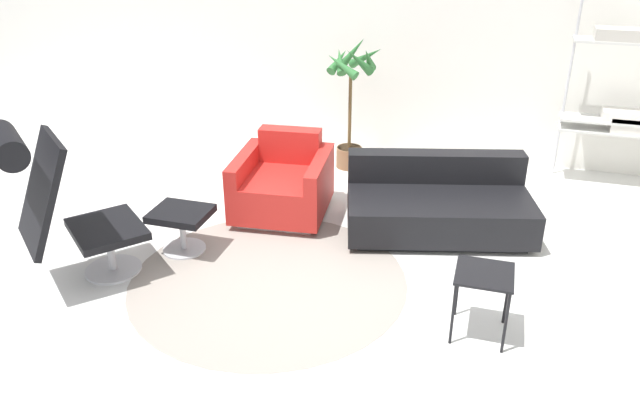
{
  "coord_description": "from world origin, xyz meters",
  "views": [
    {
      "loc": [
        1.32,
        -4.15,
        2.65
      ],
      "look_at": [
        0.06,
        0.08,
        0.55
      ],
      "focal_mm": 35.0,
      "sensor_mm": 36.0,
      "label": 1
    }
  ],
  "objects_px": {
    "shelf_unit": "(632,100)",
    "couch_low": "(438,206)",
    "lounge_chair": "(53,193)",
    "side_table": "(484,281)",
    "potted_plant": "(352,101)",
    "ottoman": "(182,221)",
    "armchair_red": "(283,186)"
  },
  "relations": [
    {
      "from": "ottoman",
      "to": "potted_plant",
      "type": "height_order",
      "value": "potted_plant"
    },
    {
      "from": "lounge_chair",
      "to": "armchair_red",
      "type": "bearing_deg",
      "value": 94.45
    },
    {
      "from": "couch_low",
      "to": "armchair_red",
      "type": "bearing_deg",
      "value": -11.67
    },
    {
      "from": "potted_plant",
      "to": "lounge_chair",
      "type": "bearing_deg",
      "value": -117.23
    },
    {
      "from": "armchair_red",
      "to": "potted_plant",
      "type": "height_order",
      "value": "potted_plant"
    },
    {
      "from": "couch_low",
      "to": "side_table",
      "type": "bearing_deg",
      "value": 93.06
    },
    {
      "from": "ottoman",
      "to": "side_table",
      "type": "distance_m",
      "value": 2.5
    },
    {
      "from": "lounge_chair",
      "to": "armchair_red",
      "type": "height_order",
      "value": "lounge_chair"
    },
    {
      "from": "ottoman",
      "to": "shelf_unit",
      "type": "bearing_deg",
      "value": 34.55
    },
    {
      "from": "ottoman",
      "to": "side_table",
      "type": "xyz_separation_m",
      "value": [
        2.45,
        -0.45,
        0.14
      ]
    },
    {
      "from": "armchair_red",
      "to": "couch_low",
      "type": "xyz_separation_m",
      "value": [
        1.43,
        0.07,
        -0.04
      ]
    },
    {
      "from": "side_table",
      "to": "shelf_unit",
      "type": "height_order",
      "value": "shelf_unit"
    },
    {
      "from": "lounge_chair",
      "to": "ottoman",
      "type": "bearing_deg",
      "value": 90.0
    },
    {
      "from": "side_table",
      "to": "potted_plant",
      "type": "height_order",
      "value": "potted_plant"
    },
    {
      "from": "armchair_red",
      "to": "couch_low",
      "type": "bearing_deg",
      "value": 177.23
    },
    {
      "from": "potted_plant",
      "to": "shelf_unit",
      "type": "xyz_separation_m",
      "value": [
        2.76,
        0.31,
        0.16
      ]
    },
    {
      "from": "ottoman",
      "to": "potted_plant",
      "type": "relative_size",
      "value": 0.33
    },
    {
      "from": "shelf_unit",
      "to": "couch_low",
      "type": "bearing_deg",
      "value": -137.3
    },
    {
      "from": "armchair_red",
      "to": "side_table",
      "type": "bearing_deg",
      "value": 138.45
    },
    {
      "from": "lounge_chair",
      "to": "potted_plant",
      "type": "xyz_separation_m",
      "value": [
        1.5,
        2.91,
        -0.02
      ]
    },
    {
      "from": "ottoman",
      "to": "shelf_unit",
      "type": "relative_size",
      "value": 0.25
    },
    {
      "from": "armchair_red",
      "to": "ottoman",
      "type": "bearing_deg",
      "value": 52.26
    },
    {
      "from": "side_table",
      "to": "shelf_unit",
      "type": "bearing_deg",
      "value": 67.92
    },
    {
      "from": "lounge_chair",
      "to": "shelf_unit",
      "type": "distance_m",
      "value": 5.34
    },
    {
      "from": "lounge_chair",
      "to": "potted_plant",
      "type": "relative_size",
      "value": 0.91
    },
    {
      "from": "couch_low",
      "to": "shelf_unit",
      "type": "distance_m",
      "value": 2.35
    },
    {
      "from": "armchair_red",
      "to": "couch_low",
      "type": "distance_m",
      "value": 1.43
    },
    {
      "from": "ottoman",
      "to": "side_table",
      "type": "bearing_deg",
      "value": -10.31
    },
    {
      "from": "side_table",
      "to": "shelf_unit",
      "type": "xyz_separation_m",
      "value": [
        1.2,
        2.96,
        0.49
      ]
    },
    {
      "from": "couch_low",
      "to": "potted_plant",
      "type": "height_order",
      "value": "potted_plant"
    },
    {
      "from": "lounge_chair",
      "to": "ottoman",
      "type": "xyz_separation_m",
      "value": [
        0.6,
        0.71,
        -0.49
      ]
    },
    {
      "from": "ottoman",
      "to": "potted_plant",
      "type": "xyz_separation_m",
      "value": [
        0.9,
        2.2,
        0.47
      ]
    }
  ]
}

